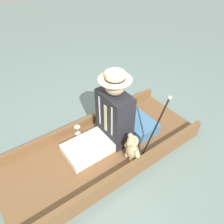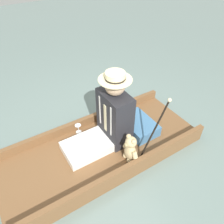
{
  "view_description": "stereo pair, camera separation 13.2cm",
  "coord_description": "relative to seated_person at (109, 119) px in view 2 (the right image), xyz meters",
  "views": [
    {
      "loc": [
        -1.49,
        0.94,
        2.13
      ],
      "look_at": [
        0.05,
        -0.18,
        0.55
      ],
      "focal_mm": 35.0,
      "sensor_mm": 36.0,
      "label": 1
    },
    {
      "loc": [
        -1.56,
        0.83,
        2.13
      ],
      "look_at": [
        0.05,
        -0.18,
        0.55
      ],
      "focal_mm": 35.0,
      "sensor_mm": 36.0,
      "label": 2
    }
  ],
  "objects": [
    {
      "name": "ground_plane",
      "position": [
        -0.05,
        0.14,
        -0.46
      ],
      "size": [
        16.0,
        16.0,
        0.0
      ],
      "primitive_type": "plane",
      "color": "slate"
    },
    {
      "name": "punt_boat",
      "position": [
        -0.05,
        0.14,
        -0.39
      ],
      "size": [
        0.98,
        2.43,
        0.23
      ],
      "color": "brown",
      "rests_on": "ground_plane"
    },
    {
      "name": "seat_cushion",
      "position": [
        -0.04,
        -0.42,
        -0.27
      ],
      "size": [
        0.49,
        0.34,
        0.15
      ],
      "color": "teal",
      "rests_on": "punt_boat"
    },
    {
      "name": "seated_person",
      "position": [
        0.0,
        0.0,
        0.0
      ],
      "size": [
        0.44,
        0.84,
        0.93
      ],
      "rotation": [
        0.0,
        0.0,
        0.16
      ],
      "color": "white",
      "rests_on": "punt_boat"
    },
    {
      "name": "teddy_bear",
      "position": [
        -0.37,
        -0.04,
        -0.18
      ],
      "size": [
        0.25,
        0.15,
        0.35
      ],
      "color": "tan",
      "rests_on": "punt_boat"
    },
    {
      "name": "wine_glass",
      "position": [
        0.33,
        0.26,
        -0.26
      ],
      "size": [
        0.08,
        0.08,
        0.12
      ],
      "color": "silver",
      "rests_on": "punt_boat"
    },
    {
      "name": "walking_cane",
      "position": [
        -0.44,
        -0.32,
        0.09
      ],
      "size": [
        0.04,
        0.33,
        0.75
      ],
      "color": "black",
      "rests_on": "punt_boat"
    }
  ]
}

